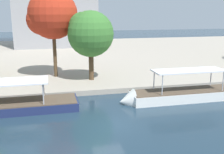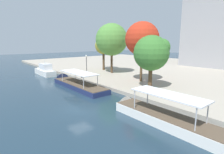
{
  "view_description": "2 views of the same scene",
  "coord_description": "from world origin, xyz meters",
  "views": [
    {
      "loc": [
        -4.15,
        -19.11,
        8.67
      ],
      "look_at": [
        1.55,
        5.6,
        2.48
      ],
      "focal_mm": 42.55,
      "sensor_mm": 36.0,
      "label": 1
    },
    {
      "loc": [
        18.14,
        -10.06,
        7.9
      ],
      "look_at": [
        -1.6,
        6.37,
        2.83
      ],
      "focal_mm": 28.74,
      "sensor_mm": 36.0,
      "label": 2
    }
  ],
  "objects": [
    {
      "name": "ground_plane",
      "position": [
        0.0,
        0.0,
        0.0
      ],
      "size": [
        220.0,
        220.0,
        0.0
      ],
      "primitive_type": "plane",
      "color": "#1E3342"
    },
    {
      "name": "dock_promenade",
      "position": [
        0.0,
        35.37,
        0.28
      ],
      "size": [
        120.0,
        55.0,
        0.57
      ],
      "primitive_type": "cube",
      "color": "#A39989",
      "rests_on": "ground_plane"
    },
    {
      "name": "motor_yacht_0",
      "position": [
        -25.51,
        4.81,
        0.78
      ],
      "size": [
        9.03,
        2.41,
        4.38
      ],
      "rotation": [
        0.0,
        0.0,
        3.14
      ],
      "color": "silver",
      "rests_on": "ground_plane"
    },
    {
      "name": "tour_boat_1",
      "position": [
        -10.0,
        4.88,
        0.31
      ],
      "size": [
        14.74,
        3.3,
        4.08
      ],
      "rotation": [
        0.0,
        0.0,
        3.14
      ],
      "color": "navy",
      "rests_on": "ground_plane"
    },
    {
      "name": "tour_boat_2",
      "position": [
        8.16,
        4.29,
        0.44
      ],
      "size": [
        12.96,
        2.67,
        3.98
      ],
      "rotation": [
        0.0,
        0.0,
        3.14
      ],
      "color": "silver",
      "rests_on": "ground_plane"
    },
    {
      "name": "mooring_bollard_0",
      "position": [
        -13.77,
        8.28,
        1.01
      ],
      "size": [
        0.26,
        0.26,
        0.82
      ],
      "color": "#2D2D33",
      "rests_on": "dock_promenade"
    },
    {
      "name": "lamp_post",
      "position": [
        -14.09,
        9.79,
        3.07
      ],
      "size": [
        0.34,
        0.34,
        4.58
      ],
      "color": "black",
      "rests_on": "dock_promenade"
    },
    {
      "name": "tree_1",
      "position": [
        -19.69,
        18.5,
        6.95
      ],
      "size": [
        4.45,
        4.4,
        8.53
      ],
      "color": "#4C3823",
      "rests_on": "dock_promenade"
    },
    {
      "name": "tree_2",
      "position": [
        -4.07,
        15.09,
        8.25
      ],
      "size": [
        6.29,
        6.13,
        10.92
      ],
      "color": "#4C3823",
      "rests_on": "dock_promenade"
    },
    {
      "name": "tree_3",
      "position": [
        -14.35,
        16.88,
        8.29
      ],
      "size": [
        7.39,
        7.39,
        11.5
      ],
      "color": "#4C3823",
      "rests_on": "dock_promenade"
    },
    {
      "name": "tree_5",
      "position": [
        0.48,
        12.66,
        6.38
      ],
      "size": [
        5.51,
        5.51,
        8.37
      ],
      "color": "#4C3823",
      "rests_on": "dock_promenade"
    }
  ]
}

